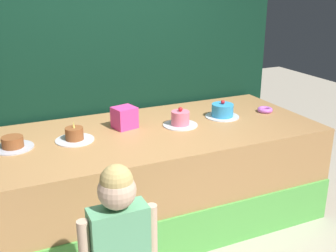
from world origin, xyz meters
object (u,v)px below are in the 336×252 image
at_px(cake_far_right, 222,111).
at_px(cake_left, 13,144).
at_px(pink_box, 124,118).
at_px(cake_center, 74,135).
at_px(donut, 265,110).
at_px(cake_right, 180,119).
at_px(child_figure, 119,234).

bearing_deg(cake_far_right, cake_left, 179.63).
distance_m(pink_box, cake_center, 0.50).
bearing_deg(cake_center, pink_box, 14.94).
relative_size(pink_box, donut, 1.26).
distance_m(donut, cake_right, 0.96).
bearing_deg(pink_box, cake_right, -18.00).
height_order(cake_center, cake_far_right, same).
height_order(child_figure, cake_right, child_figure).
distance_m(donut, cake_far_right, 0.48).
bearing_deg(child_figure, donut, 32.92).
distance_m(donut, cake_left, 2.39).
bearing_deg(cake_left, cake_right, -2.64).
bearing_deg(cake_center, cake_right, -1.66).
relative_size(child_figure, pink_box, 6.35).
xyz_separation_m(donut, cake_left, (-2.39, 0.05, 0.02)).
bearing_deg(cake_right, donut, 1.06).
xyz_separation_m(pink_box, cake_right, (0.48, -0.16, -0.04)).
distance_m(cake_left, cake_far_right, 1.91).
relative_size(cake_center, cake_right, 1.01).
bearing_deg(cake_far_right, donut, -4.32).
height_order(child_figure, cake_far_right, child_figure).
distance_m(cake_right, cake_far_right, 0.48).
height_order(cake_left, cake_center, cake_center).
height_order(donut, cake_left, cake_left).
distance_m(pink_box, donut, 1.44).
relative_size(pink_box, cake_left, 0.60).
distance_m(cake_center, cake_right, 0.96).
relative_size(cake_left, cake_right, 1.01).
bearing_deg(cake_right, cake_left, 177.36).
bearing_deg(pink_box, donut, -5.48).
distance_m(pink_box, cake_right, 0.50).
height_order(cake_right, cake_far_right, cake_right).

